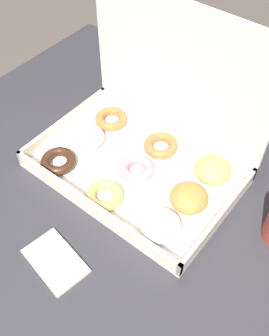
% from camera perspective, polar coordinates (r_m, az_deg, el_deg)
% --- Properties ---
extents(ground_plane, '(8.00, 8.00, 0.00)m').
position_cam_1_polar(ground_plane, '(1.41, -2.87, -21.30)').
color(ground_plane, '#564C44').
extents(dining_table, '(0.92, 0.92, 0.70)m').
position_cam_1_polar(dining_table, '(0.86, -4.41, -8.33)').
color(dining_table, '#2D2D33').
rests_on(dining_table, ground_plane).
extents(donut_box, '(0.41, 0.27, 0.32)m').
position_cam_1_polar(donut_box, '(0.78, 2.30, 3.44)').
color(donut_box, white).
rests_on(donut_box, dining_table).
extents(paper_napkin, '(0.12, 0.09, 0.01)m').
position_cam_1_polar(paper_napkin, '(0.71, -11.39, -13.11)').
color(paper_napkin, beige).
rests_on(paper_napkin, dining_table).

